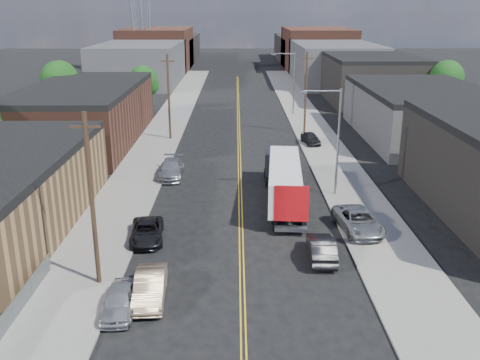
{
  "coord_description": "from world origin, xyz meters",
  "views": [
    {
      "loc": [
        -0.32,
        -17.36,
        15.18
      ],
      "look_at": [
        -0.04,
        21.56,
        2.5
      ],
      "focal_mm": 40.0,
      "sensor_mm": 36.0,
      "label": 1
    }
  ],
  "objects_px": {
    "car_left_a": "(119,301)",
    "car_left_c": "(147,232)",
    "car_left_b": "(150,287)",
    "car_right_lot_c": "(311,138)",
    "semi_truck": "(283,177)",
    "car_right_lot_a": "(358,221)",
    "car_right_oncoming": "(321,248)",
    "car_left_d": "(171,169)"
  },
  "relations": [
    {
      "from": "car_left_b",
      "to": "car_right_lot_c",
      "type": "height_order",
      "value": "car_left_b"
    },
    {
      "from": "car_right_lot_a",
      "to": "car_right_oncoming",
      "type": "bearing_deg",
      "value": -135.98
    },
    {
      "from": "car_left_d",
      "to": "car_right_lot_c",
      "type": "bearing_deg",
      "value": 38.99
    },
    {
      "from": "car_left_a",
      "to": "car_left_c",
      "type": "bearing_deg",
      "value": 87.69
    },
    {
      "from": "car_left_b",
      "to": "car_left_c",
      "type": "relative_size",
      "value": 0.98
    },
    {
      "from": "car_left_c",
      "to": "car_left_d",
      "type": "relative_size",
      "value": 0.86
    },
    {
      "from": "semi_truck",
      "to": "car_right_lot_c",
      "type": "bearing_deg",
      "value": 79.93
    },
    {
      "from": "car_left_a",
      "to": "car_right_lot_a",
      "type": "distance_m",
      "value": 17.82
    },
    {
      "from": "car_left_a",
      "to": "car_left_b",
      "type": "height_order",
      "value": "car_left_b"
    },
    {
      "from": "car_left_c",
      "to": "car_right_oncoming",
      "type": "height_order",
      "value": "car_right_oncoming"
    },
    {
      "from": "car_left_c",
      "to": "car_right_lot_a",
      "type": "bearing_deg",
      "value": -1.35
    },
    {
      "from": "car_left_b",
      "to": "car_right_lot_a",
      "type": "distance_m",
      "value": 15.95
    },
    {
      "from": "car_left_c",
      "to": "car_left_d",
      "type": "bearing_deg",
      "value": 83.92
    },
    {
      "from": "car_left_c",
      "to": "car_right_lot_a",
      "type": "xyz_separation_m",
      "value": [
        14.6,
        1.21,
        0.25
      ]
    },
    {
      "from": "car_right_oncoming",
      "to": "car_right_lot_c",
      "type": "bearing_deg",
      "value": -94.06
    },
    {
      "from": "car_left_d",
      "to": "car_left_c",
      "type": "bearing_deg",
      "value": -90.28
    },
    {
      "from": "car_left_b",
      "to": "car_right_oncoming",
      "type": "height_order",
      "value": "car_left_b"
    },
    {
      "from": "car_left_a",
      "to": "car_left_d",
      "type": "distance_m",
      "value": 23.24
    },
    {
      "from": "car_left_a",
      "to": "car_left_b",
      "type": "distance_m",
      "value": 1.89
    },
    {
      "from": "car_left_c",
      "to": "car_left_d",
      "type": "distance_m",
      "value": 14.24
    },
    {
      "from": "car_left_a",
      "to": "car_right_lot_a",
      "type": "bearing_deg",
      "value": 32.65
    },
    {
      "from": "car_left_b",
      "to": "car_left_c",
      "type": "distance_m",
      "value": 7.86
    },
    {
      "from": "car_left_c",
      "to": "car_right_lot_a",
      "type": "relative_size",
      "value": 0.87
    },
    {
      "from": "car_left_a",
      "to": "car_right_oncoming",
      "type": "bearing_deg",
      "value": 25.91
    },
    {
      "from": "car_left_c",
      "to": "car_right_lot_c",
      "type": "bearing_deg",
      "value": 54.77
    },
    {
      "from": "car_left_d",
      "to": "car_left_b",
      "type": "bearing_deg",
      "value": -86.64
    },
    {
      "from": "semi_truck",
      "to": "car_left_a",
      "type": "bearing_deg",
      "value": -116.39
    },
    {
      "from": "car_left_a",
      "to": "car_right_oncoming",
      "type": "height_order",
      "value": "car_right_oncoming"
    },
    {
      "from": "car_left_b",
      "to": "car_right_oncoming",
      "type": "xyz_separation_m",
      "value": [
        10.0,
        4.85,
        -0.01
      ]
    },
    {
      "from": "car_left_d",
      "to": "car_right_lot_a",
      "type": "height_order",
      "value": "car_right_lot_a"
    },
    {
      "from": "car_left_b",
      "to": "car_right_lot_c",
      "type": "distance_m",
      "value": 36.39
    },
    {
      "from": "car_left_b",
      "to": "car_right_lot_c",
      "type": "bearing_deg",
      "value": 65.31
    },
    {
      "from": "semi_truck",
      "to": "car_left_d",
      "type": "xyz_separation_m",
      "value": [
        -9.83,
        6.67,
        -1.28
      ]
    },
    {
      "from": "car_left_b",
      "to": "car_right_oncoming",
      "type": "distance_m",
      "value": 11.12
    },
    {
      "from": "car_left_a",
      "to": "car_right_oncoming",
      "type": "relative_size",
      "value": 0.89
    },
    {
      "from": "semi_truck",
      "to": "car_right_lot_c",
      "type": "xyz_separation_m",
      "value": [
        4.77,
        18.61,
        -1.26
      ]
    },
    {
      "from": "car_right_oncoming",
      "to": "semi_truck",
      "type": "bearing_deg",
      "value": -79.25
    },
    {
      "from": "car_left_a",
      "to": "car_right_lot_c",
      "type": "relative_size",
      "value": 1.04
    },
    {
      "from": "semi_truck",
      "to": "car_right_oncoming",
      "type": "bearing_deg",
      "value": -77.17
    },
    {
      "from": "car_right_oncoming",
      "to": "car_right_lot_a",
      "type": "height_order",
      "value": "car_right_lot_a"
    },
    {
      "from": "semi_truck",
      "to": "car_right_lot_a",
      "type": "height_order",
      "value": "semi_truck"
    },
    {
      "from": "car_left_d",
      "to": "car_right_oncoming",
      "type": "xyz_separation_m",
      "value": [
        11.4,
        -17.12,
        -0.05
      ]
    }
  ]
}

